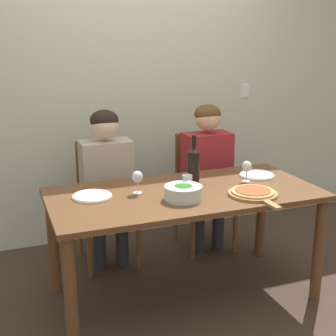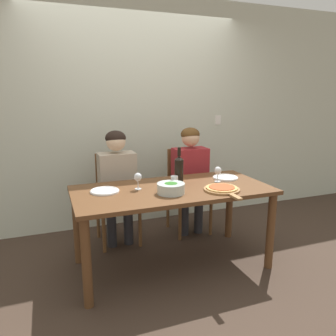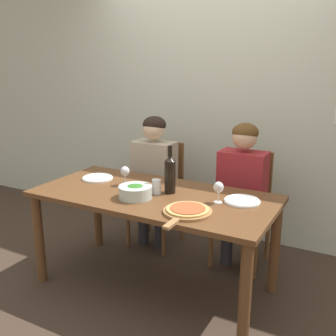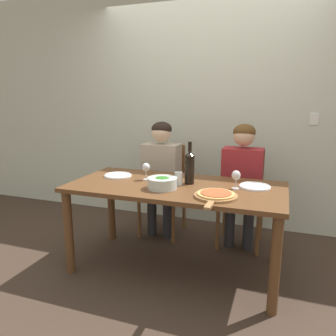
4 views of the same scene
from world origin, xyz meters
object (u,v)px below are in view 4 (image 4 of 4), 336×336
(dinner_plate_left, at_px, (118,175))
(wine_bottle, at_px, (190,167))
(broccoli_bowl, at_px, (162,183))
(wine_glass_left, at_px, (146,168))
(person_man, at_px, (242,175))
(dinner_plate_right, at_px, (255,186))
(water_tumbler, at_px, (179,178))
(chair_right, at_px, (242,194))
(wine_glass_right, at_px, (236,176))
(chair_left, at_px, (165,187))
(person_woman, at_px, (161,168))
(pizza_on_board, at_px, (216,195))

(dinner_plate_left, bearing_deg, wine_bottle, -1.85)
(broccoli_bowl, relative_size, wine_glass_left, 1.58)
(person_man, distance_m, wine_glass_left, 0.95)
(dinner_plate_left, bearing_deg, dinner_plate_right, 1.72)
(dinner_plate_right, xyz_separation_m, water_tumbler, (-0.60, -0.13, 0.05))
(chair_right, xyz_separation_m, wine_glass_right, (0.02, -0.70, 0.35))
(wine_glass_right, bearing_deg, wine_bottle, 175.35)
(person_man, distance_m, water_tumbler, 0.77)
(wine_glass_left, bearing_deg, dinner_plate_left, 175.14)
(chair_left, xyz_separation_m, person_woman, (0.00, -0.12, 0.23))
(pizza_on_board, height_order, wine_glass_left, wine_glass_left)
(dinner_plate_left, relative_size, wine_glass_right, 1.66)
(dinner_plate_left, bearing_deg, person_woman, 67.08)
(person_woman, relative_size, dinner_plate_left, 4.88)
(chair_right, bearing_deg, wine_glass_right, -88.39)
(wine_bottle, bearing_deg, broccoli_bowl, -127.16)
(dinner_plate_left, bearing_deg, chair_left, 70.86)
(person_man, xyz_separation_m, dinner_plate_right, (0.16, -0.49, 0.03))
(dinner_plate_left, xyz_separation_m, wine_glass_left, (0.29, -0.02, 0.10))
(person_man, relative_size, wine_glass_left, 8.11)
(person_man, height_order, broccoli_bowl, person_man)
(person_man, relative_size, broccoli_bowl, 5.12)
(wine_glass_left, xyz_separation_m, wine_glass_right, (0.79, -0.03, 0.00))
(person_woman, xyz_separation_m, dinner_plate_left, (-0.22, -0.53, 0.03))
(dinner_plate_left, distance_m, dinner_plate_right, 1.22)
(person_woman, relative_size, broccoli_bowl, 5.12)
(chair_left, distance_m, wine_glass_left, 0.76)
(wine_bottle, height_order, wine_glass_left, wine_bottle)
(chair_left, bearing_deg, person_woman, -90.00)
(person_man, distance_m, dinner_plate_right, 0.52)
(wine_bottle, distance_m, broccoli_bowl, 0.29)
(wine_glass_left, relative_size, water_tumbler, 1.38)
(chair_left, distance_m, person_man, 0.87)
(pizza_on_board, bearing_deg, person_man, 84.34)
(chair_right, relative_size, dinner_plate_left, 3.83)
(dinner_plate_right, height_order, wine_glass_left, wine_glass_left)
(person_man, bearing_deg, dinner_plate_left, -153.50)
(wine_glass_left, distance_m, water_tumbler, 0.33)
(person_woman, height_order, dinner_plate_right, person_woman)
(dinner_plate_left, height_order, wine_glass_left, wine_glass_left)
(person_woman, relative_size, wine_glass_right, 8.11)
(wine_bottle, bearing_deg, person_man, 56.04)
(pizza_on_board, bearing_deg, wine_bottle, 133.17)
(pizza_on_board, bearing_deg, wine_glass_right, 69.09)
(chair_left, relative_size, wine_glass_left, 6.36)
(pizza_on_board, bearing_deg, dinner_plate_right, 56.00)
(person_man, height_order, wine_glass_right, person_man)
(broccoli_bowl, distance_m, dinner_plate_left, 0.58)
(chair_left, height_order, water_tumbler, chair_left)
(person_woman, distance_m, broccoli_bowl, 0.83)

